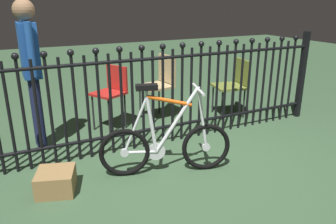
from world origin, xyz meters
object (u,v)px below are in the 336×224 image
object	(u,v)px
person_visitor	(31,63)
display_crate	(56,181)
chair_olive	(234,82)
bicycle	(166,144)
chair_red	(112,90)
chair_tan	(161,80)

from	to	relation	value
person_visitor	display_crate	xyz separation A→B (m)	(0.01, -1.09, -0.89)
chair_olive	person_visitor	bearing A→B (deg)	178.64
bicycle	chair_red	xyz separation A→B (m)	(-0.10, 1.41, 0.22)
bicycle	display_crate	distance (m)	1.06
chair_olive	chair_red	distance (m)	1.78
display_crate	chair_tan	bearing A→B (deg)	39.49
bicycle	chair_tan	xyz separation A→B (m)	(0.64, 1.50, 0.24)
chair_olive	display_crate	bearing A→B (deg)	-159.15
chair_red	chair_olive	bearing A→B (deg)	-8.64
chair_red	chair_tan	xyz separation A→B (m)	(0.74, 0.08, 0.03)
person_visitor	chair_olive	bearing A→B (deg)	-1.36
chair_tan	display_crate	bearing A→B (deg)	-140.51
display_crate	chair_olive	bearing A→B (deg)	20.85
person_visitor	bicycle	bearing A→B (deg)	-49.07
chair_tan	person_visitor	distance (m)	1.76
chair_olive	person_visitor	size ratio (longest dim) A/B	0.50
chair_red	person_visitor	xyz separation A→B (m)	(-0.94, -0.20, 0.46)
display_crate	chair_red	bearing A→B (deg)	54.21
chair_tan	chair_olive	bearing A→B (deg)	-19.04
chair_olive	person_visitor	distance (m)	2.75
chair_olive	bicycle	bearing A→B (deg)	-145.40
chair_red	chair_tan	bearing A→B (deg)	6.54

